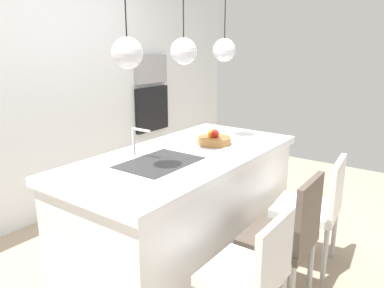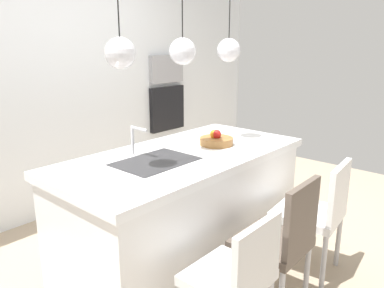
# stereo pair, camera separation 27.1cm
# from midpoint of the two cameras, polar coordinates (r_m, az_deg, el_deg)

# --- Properties ---
(floor) EXTENTS (6.60, 6.60, 0.00)m
(floor) POSITION_cam_midpoint_polar(r_m,az_deg,el_deg) (3.23, -3.60, -17.18)
(floor) COLOR tan
(floor) RESTS_ON ground
(back_wall) EXTENTS (6.00, 0.10, 2.60)m
(back_wall) POSITION_cam_midpoint_polar(r_m,az_deg,el_deg) (4.02, -22.58, 7.89)
(back_wall) COLOR white
(back_wall) RESTS_ON ground
(kitchen_island) EXTENTS (1.99, 0.95, 0.91)m
(kitchen_island) POSITION_cam_midpoint_polar(r_m,az_deg,el_deg) (3.01, -3.75, -9.75)
(kitchen_island) COLOR white
(kitchen_island) RESTS_ON ground
(sink_basin) EXTENTS (0.56, 0.40, 0.02)m
(sink_basin) POSITION_cam_midpoint_polar(r_m,az_deg,el_deg) (2.65, -7.83, -2.91)
(sink_basin) COLOR #2D2D30
(sink_basin) RESTS_ON kitchen_island
(faucet) EXTENTS (0.02, 0.17, 0.22)m
(faucet) POSITION_cam_midpoint_polar(r_m,az_deg,el_deg) (2.76, -11.15, 0.84)
(faucet) COLOR silver
(faucet) RESTS_ON kitchen_island
(fruit_bowl) EXTENTS (0.27, 0.27, 0.13)m
(fruit_bowl) POSITION_cam_midpoint_polar(r_m,az_deg,el_deg) (3.09, 0.83, 0.65)
(fruit_bowl) COLOR #9E6B38
(fruit_bowl) RESTS_ON kitchen_island
(microwave) EXTENTS (0.54, 0.08, 0.34)m
(microwave) POSITION_cam_midpoint_polar(r_m,az_deg,el_deg) (4.84, -7.90, 11.06)
(microwave) COLOR #9E9EA3
(microwave) RESTS_ON back_wall
(oven) EXTENTS (0.56, 0.08, 0.56)m
(oven) POSITION_cam_midpoint_polar(r_m,az_deg,el_deg) (4.90, -7.70, 5.22)
(oven) COLOR black
(oven) RESTS_ON back_wall
(chair_near) EXTENTS (0.45, 0.41, 0.83)m
(chair_near) POSITION_cam_midpoint_polar(r_m,az_deg,el_deg) (2.25, 5.46, -18.61)
(chair_near) COLOR silver
(chair_near) RESTS_ON ground
(chair_middle) EXTENTS (0.44, 0.44, 0.91)m
(chair_middle) POSITION_cam_midpoint_polar(r_m,az_deg,el_deg) (2.60, 11.20, -13.14)
(chair_middle) COLOR brown
(chair_middle) RESTS_ON ground
(chair_far) EXTENTS (0.49, 0.51, 0.89)m
(chair_far) POSITION_cam_midpoint_polar(r_m,az_deg,el_deg) (3.05, 15.56, -8.89)
(chair_far) COLOR white
(chair_far) RESTS_ON ground
(pendant_light_left) EXTENTS (0.19, 0.19, 0.79)m
(pendant_light_left) POSITION_cam_midpoint_polar(r_m,az_deg,el_deg) (2.34, -13.06, 13.17)
(pendant_light_left) COLOR silver
(pendant_light_center) EXTENTS (0.19, 0.19, 0.79)m
(pendant_light_center) POSITION_cam_midpoint_polar(r_m,az_deg,el_deg) (2.74, -4.19, 13.72)
(pendant_light_center) COLOR silver
(pendant_light_right) EXTENTS (0.19, 0.19, 0.79)m
(pendant_light_right) POSITION_cam_midpoint_polar(r_m,az_deg,el_deg) (3.17, 2.37, 13.93)
(pendant_light_right) COLOR silver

